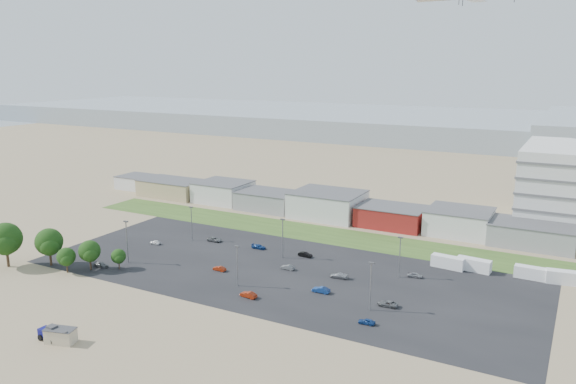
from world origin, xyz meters
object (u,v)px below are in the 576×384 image
Objects in this scene: parked_car_2 at (367,321)px; parked_car_7 at (288,267)px; telehandler at (50,332)px; parked_car_6 at (259,247)px; tree_far_left at (6,242)px; parked_car_4 at (219,269)px; portable_shed at (61,336)px; parked_car_8 at (415,275)px; parked_car_11 at (305,254)px; parked_car_12 at (339,275)px; box_trailer_a at (448,262)px; parked_car_5 at (155,242)px; parked_car_1 at (321,290)px; parked_car_9 at (215,240)px; parked_car_0 at (388,304)px; parked_car_10 at (101,265)px; parked_car_13 at (248,295)px.

parked_car_7 reaches higher than parked_car_2.
parked_car_6 is (6.40, 62.09, -0.93)m from telehandler.
parked_car_4 is (47.50, 22.27, -5.76)m from tree_far_left.
parked_car_7 reaches higher than parked_car_4.
parked_car_4 is at bearing 68.75° from portable_shed.
parked_car_11 reaches higher than parked_car_8.
parked_car_12 is at bearing 60.01° from telehandler.
box_trailer_a reaches higher than parked_car_11.
parked_car_5 is at bearing -108.75° from parked_car_2.
parked_car_1 reaches higher than parked_car_2.
tree_far_left is at bearing 138.90° from parked_car_9.
telehandler is 0.58× the size of tree_far_left.
parked_car_11 is at bearing 146.52° from parked_car_4.
portable_shed is 56.70m from parked_car_5.
parked_car_11 is at bearing 58.15° from portable_shed.
parked_car_2 is 0.75× the size of parked_car_12.
parked_car_10 reaches higher than parked_car_0.
parked_car_8 is at bearing -92.47° from parked_car_6.
tree_far_left is at bearing 127.69° from parked_car_11.
parked_car_4 is 23.36m from parked_car_9.
parked_car_13 reaches higher than parked_car_6.
telehandler is at bearing -50.80° from parked_car_0.
tree_far_left reaches higher than parked_car_1.
parked_car_10 is at bearing -81.09° from parked_car_13.
portable_shed reaches higher than parked_car_12.
parked_car_2 is 0.94× the size of parked_car_8.
parked_car_2 is at bearing 54.39° from parked_car_1.
parked_car_13 is at bearing -154.24° from parked_car_6.
tree_far_left reaches higher than parked_car_5.
parked_car_5 is at bearing 3.86° from parked_car_10.
box_trailer_a reaches higher than parked_car_13.
parked_car_12 is (54.95, 0.74, 0.08)m from parked_car_5.
parked_car_6 is (-41.72, 28.96, 0.03)m from parked_car_2.
parked_car_6 is at bearing -38.90° from parked_car_10.
parked_car_12 is at bearing -110.49° from parked_car_6.
box_trailer_a is 108.20m from tree_far_left.
parked_car_11 is at bearing -139.91° from parked_car_2.
parked_car_5 is (-70.00, 9.02, -0.03)m from parked_car_0.
parked_car_1 reaches higher than parked_car_5.
tree_far_left is 3.62× the size of parked_car_8.
parked_car_4 is at bearing -75.17° from parked_car_12.
parked_car_9 reaches higher than parked_car_4.
parked_car_2 is (-0.91, -9.77, -0.03)m from parked_car_0.
parked_car_11 is (14.01, 0.12, 0.04)m from parked_car_6.
parked_car_13 is (0.56, -18.76, 0.07)m from parked_car_7.
portable_shed is 61.93m from parked_car_6.
parked_car_1 is 1.18× the size of parked_car_4.
parked_car_1 is 0.91× the size of parked_car_12.
telehandler is 62.17m from parked_car_9.
parked_car_4 is 0.90× the size of parked_car_11.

